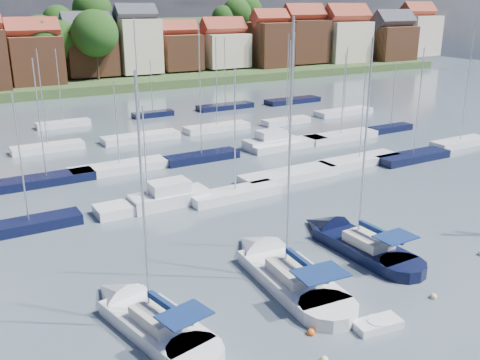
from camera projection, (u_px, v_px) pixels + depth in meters
ground at (146, 148)px, 66.65m from camera, size 260.00×260.00×0.00m
sailboat_left at (142, 316)px, 30.18m from camera, size 5.24×11.67×15.36m
sailboat_centre at (276, 267)px, 35.77m from camera, size 4.59×13.53×17.97m
sailboat_navy at (348, 240)px, 39.74m from camera, size 3.40×11.93×16.42m
tender at (377, 324)px, 29.59m from camera, size 2.86×1.61×0.59m
buoy_c at (311, 334)px, 29.08m from camera, size 0.46×0.46×0.46m
buoy_d at (433, 298)px, 32.65m from camera, size 0.43×0.43×0.43m
buoy_e at (361, 239)px, 40.82m from camera, size 0.41×0.41×0.41m
marina_field at (175, 151)px, 63.46m from camera, size 79.62×41.41×15.93m
far_shore_town at (27, 53)px, 142.19m from camera, size 212.46×90.00×22.27m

